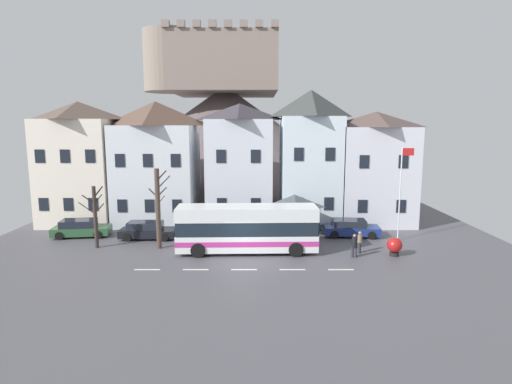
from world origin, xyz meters
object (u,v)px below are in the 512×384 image
pedestrian_01 (359,241)px  flagpole (401,187)px  pedestrian_00 (354,245)px  harbour_buoy (394,246)px  parked_car_01 (147,230)px  townhouse_01 (157,163)px  transit_bus (247,229)px  townhouse_04 (374,168)px  parked_car_02 (80,228)px  townhouse_02 (240,164)px  bus_shelter (294,201)px  townhouse_03 (310,158)px  hilltop_castle (225,135)px  public_bench (316,225)px  bare_tree_01 (158,208)px  parked_car_00 (350,228)px  bare_tree_00 (95,216)px  townhouse_00 (81,163)px

pedestrian_01 → flagpole: 6.18m
pedestrian_00 → harbour_buoy: size_ratio=1.26×
parked_car_01 → townhouse_01: bearing=94.1°
transit_bus → flagpole: flagpole is taller
townhouse_04 → parked_car_02: (-24.77, -4.82, -4.36)m
townhouse_02 → bus_shelter: townhouse_02 is taller
townhouse_03 → harbour_buoy: 12.11m
hilltop_castle → harbour_buoy: bearing=-65.0°
parked_car_01 → public_bench: 14.06m
parked_car_02 → bare_tree_01: size_ratio=0.79×
hilltop_castle → parked_car_00: 27.71m
pedestrian_01 → public_bench: 6.84m
townhouse_03 → hilltop_castle: 21.47m
townhouse_01 → harbour_buoy: size_ratio=8.62×
bare_tree_00 → townhouse_04: bearing=19.6°
townhouse_01 → bare_tree_01: (2.00, -8.69, -2.50)m
townhouse_04 → bare_tree_00: size_ratio=2.22×
flagpole → bare_tree_01: (-18.19, -2.31, -1.17)m
parked_car_02 → harbour_buoy: size_ratio=3.60×
pedestrian_01 → public_bench: size_ratio=1.00×
hilltop_castle → harbour_buoy: size_ratio=31.54×
parked_car_00 → pedestrian_01: 4.54m
harbour_buoy → bus_shelter: bearing=141.2°
public_bench → townhouse_03: bearing=97.2°
parked_car_02 → flagpole: 25.53m
hilltop_castle → parked_car_00: hilltop_castle is taller
parked_car_01 → transit_bus: bearing=-24.1°
townhouse_00 → townhouse_03: townhouse_03 is taller
parked_car_02 → harbour_buoy: bearing=-19.6°
flagpole → bare_tree_00: 22.98m
pedestrian_00 → harbour_buoy: (2.82, 0.30, -0.15)m
townhouse_01 → parked_car_01: townhouse_01 is taller
townhouse_02 → flagpole: townhouse_02 is taller
townhouse_00 → transit_bus: size_ratio=1.11×
townhouse_03 → parked_car_00: townhouse_03 is taller
parked_car_02 → pedestrian_00: (20.74, -5.43, 0.19)m
townhouse_01 → public_bench: (14.23, -3.28, -5.03)m
parked_car_02 → townhouse_02: bearing=16.0°
flagpole → parked_car_00: bearing=162.7°
parked_car_01 → bare_tree_00: bearing=-141.3°
townhouse_00 → harbour_buoy: townhouse_00 is taller
parked_car_00 → parked_car_02: 21.75m
townhouse_00 → townhouse_03: 20.78m
transit_bus → parked_car_02: bearing=161.2°
townhouse_02 → pedestrian_01: 13.96m
flagpole → harbour_buoy: 5.65m
townhouse_03 → bus_shelter: townhouse_03 is taller
townhouse_01 → townhouse_02: townhouse_01 is taller
bare_tree_00 → townhouse_01: bearing=73.0°
parked_car_00 → pedestrian_00: bearing=-96.0°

